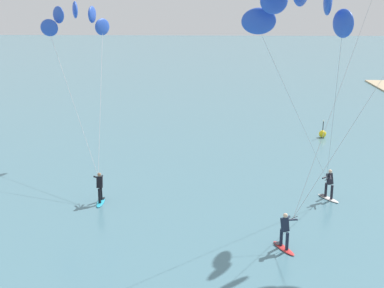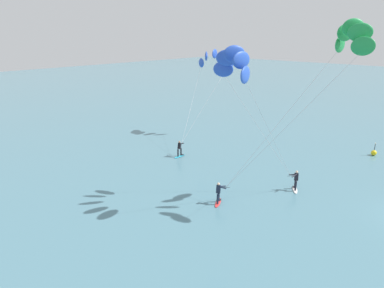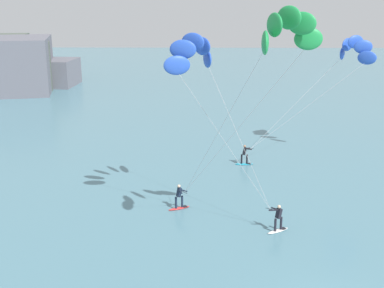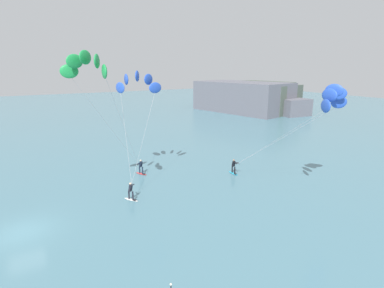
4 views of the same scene
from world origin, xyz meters
The scene contains 3 objects.
kitesurfer_nearshore centered at (-6.16, 11.36, 9.71)m, with size 7.46×5.77×11.29m.
kitesurfer_mid_water centered at (-2.10, 6.08, 11.25)m, with size 8.12×8.31×12.91m.
kitesurfer_far_out centered at (6.45, 23.78, 8.74)m, with size 11.23×5.66×10.27m.
Camera 3 is at (-5.93, -18.14, 13.27)m, focal length 46.52 mm.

